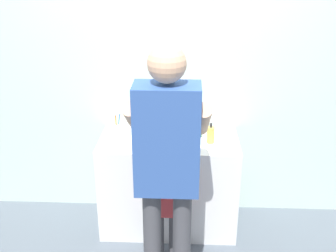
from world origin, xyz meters
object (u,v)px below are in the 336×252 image
at_px(adult_parent, 167,154).
at_px(child_toddler, 166,200).
at_px(toothbrush_cup, 118,130).
at_px(soap_bottle, 211,135).

bearing_deg(adult_parent, child_toddler, 93.70).
height_order(toothbrush_cup, soap_bottle, toothbrush_cup).
height_order(soap_bottle, child_toddler, soap_bottle).
height_order(child_toddler, adult_parent, adult_parent).
xyz_separation_m(soap_bottle, child_toddler, (-0.33, -0.36, -0.37)).
bearing_deg(toothbrush_cup, soap_bottle, -7.47).
distance_m(child_toddler, adult_parent, 0.61).
bearing_deg(adult_parent, soap_bottle, 65.39).
relative_size(toothbrush_cup, adult_parent, 0.12).
bearing_deg(child_toddler, adult_parent, -86.30).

